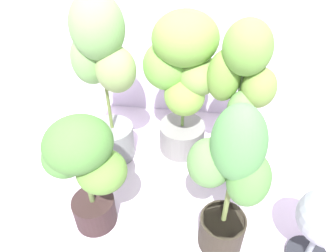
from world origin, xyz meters
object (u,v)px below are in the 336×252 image
object	(u,v)px
potted_plant_front_left	(84,165)
potted_plant_front_right	(230,179)
potted_plant_back_center	(182,77)
floor_fan	(326,220)
potted_plant_back_right	(239,96)
potted_plant_back_left	(104,73)

from	to	relation	value
potted_plant_front_left	potted_plant_front_right	xyz separation A→B (m)	(0.59, -0.04, 0.04)
potted_plant_front_left	potted_plant_back_center	distance (m)	0.67
potted_plant_front_left	floor_fan	size ratio (longest dim) A/B	1.49
potted_plant_back_right	floor_fan	distance (m)	0.64
potted_plant_front_right	potted_plant_front_left	bearing A→B (deg)	176.05
potted_plant_front_left	potted_plant_back_left	xyz separation A→B (m)	(-0.03, 0.46, 0.17)
potted_plant_back_center	floor_fan	distance (m)	0.91
potted_plant_back_left	floor_fan	world-z (taller)	potted_plant_back_left
potted_plant_back_left	floor_fan	bearing A→B (deg)	-27.98
potted_plant_front_right	floor_fan	size ratio (longest dim) A/B	1.86
potted_plant_back_right	potted_plant_back_left	xyz separation A→B (m)	(-0.66, 0.02, 0.06)
floor_fan	potted_plant_back_left	bearing A→B (deg)	-85.60
floor_fan	potted_plant_back_right	bearing A→B (deg)	-114.06
potted_plant_back_center	potted_plant_back_left	size ratio (longest dim) A/B	0.89
potted_plant_back_center	floor_fan	bearing A→B (deg)	-45.56
potted_plant_front_left	potted_plant_back_center	xyz separation A→B (m)	(0.35, 0.56, 0.12)
potted_plant_front_left	potted_plant_back_right	bearing A→B (deg)	34.60
potted_plant_front_right	potted_plant_back_center	bearing A→B (deg)	111.22
potted_plant_front_right	floor_fan	world-z (taller)	potted_plant_front_right
potted_plant_back_right	potted_plant_back_left	bearing A→B (deg)	178.06
potted_plant_back_right	potted_plant_front_right	bearing A→B (deg)	-95.82
potted_plant_front_left	potted_plant_back_center	world-z (taller)	potted_plant_back_center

